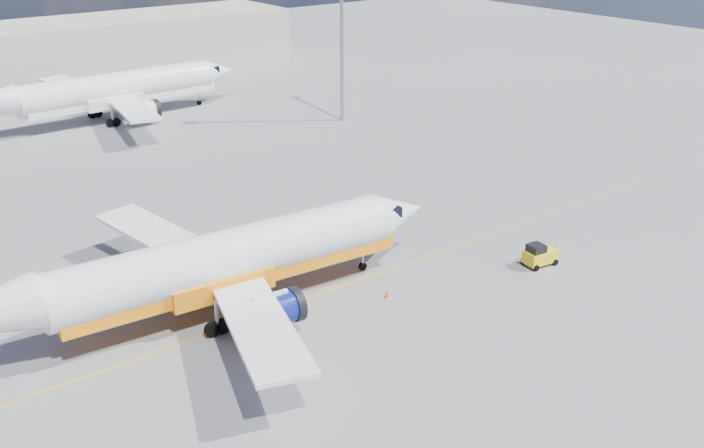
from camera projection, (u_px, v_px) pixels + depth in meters
ground at (358, 309)px, 48.76m from camera, size 240.00×240.00×0.00m
taxi_line at (329, 291)px, 50.95m from camera, size 70.00×0.15×0.01m
terminal_main at (42, 55)px, 104.75m from camera, size 70.00×14.00×8.00m
main_jet at (212, 264)px, 46.90m from camera, size 33.13×26.14×10.04m
second_jet at (109, 91)px, 88.00m from camera, size 34.01×26.88×10.31m
gse_tug at (539, 255)px, 54.21m from camera, size 2.43×1.67×1.64m
traffic_cone at (387, 295)px, 49.92m from camera, size 0.39×0.39×0.54m
floodlight_mast at (342, 17)px, 85.01m from camera, size 1.40×1.40×19.15m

